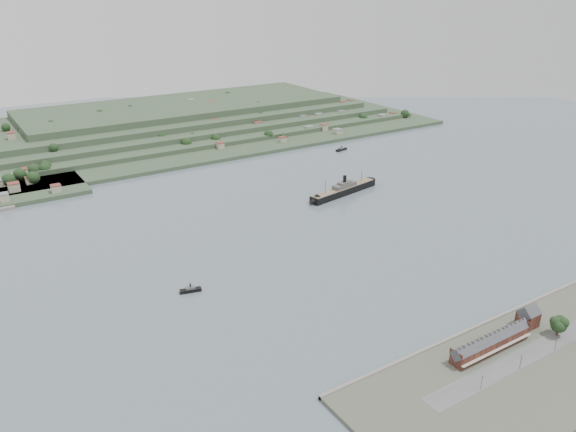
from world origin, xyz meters
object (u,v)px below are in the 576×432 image
tugboat (191,290)px  fig_tree (560,324)px  terrace_row (491,342)px  steamship (342,191)px  gabled_building (528,316)px

tugboat → fig_tree: 222.88m
terrace_row → steamship: bearing=70.7°
terrace_row → tugboat: terrace_row is taller
steamship → fig_tree: steamship is taller
terrace_row → fig_tree: size_ratio=4.45×
terrace_row → tugboat: size_ratio=3.84×
tugboat → fig_tree: fig_tree is taller
fig_tree → tugboat: bearing=133.9°
tugboat → gabled_building: bearing=-44.3°
gabled_building → terrace_row: bearing=-173.9°
gabled_building → tugboat: 207.40m
terrace_row → steamship: steamship is taller
tugboat → fig_tree: bearing=-46.1°
steamship → tugboat: size_ratio=6.29×
tugboat → steamship: bearing=25.4°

